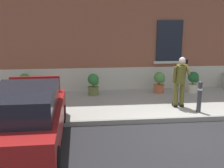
# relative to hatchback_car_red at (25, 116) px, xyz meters

# --- Properties ---
(ground_plane) EXTENTS (80.00, 80.00, 0.00)m
(ground_plane) POSITION_rel_hatchback_car_red_xyz_m (4.34, 0.31, -0.79)
(ground_plane) COLOR #232326
(sidewalk) EXTENTS (24.00, 3.60, 0.15)m
(sidewalk) POSITION_rel_hatchback_car_red_xyz_m (4.34, 3.11, -0.71)
(sidewalk) COLOR #99968E
(sidewalk) RESTS_ON ground
(curb_edge) EXTENTS (24.00, 0.12, 0.15)m
(curb_edge) POSITION_rel_hatchback_car_red_xyz_m (4.34, 1.25, -0.71)
(curb_edge) COLOR gray
(curb_edge) RESTS_ON ground
(building_facade) EXTENTS (24.00, 1.52, 7.50)m
(building_facade) POSITION_rel_hatchback_car_red_xyz_m (4.35, 5.60, 2.94)
(building_facade) COLOR brown
(building_facade) RESTS_ON ground
(hatchback_car_red) EXTENTS (1.83, 4.09, 1.50)m
(hatchback_car_red) POSITION_rel_hatchback_car_red_xyz_m (0.00, 0.00, 0.00)
(hatchback_car_red) COLOR maroon
(hatchback_car_red) RESTS_ON ground
(bollard_near_person) EXTENTS (0.15, 0.15, 1.04)m
(bollard_near_person) POSITION_rel_hatchback_car_red_xyz_m (5.13, 1.66, -0.08)
(bollard_near_person) COLOR #333338
(bollard_near_person) RESTS_ON sidewalk
(person_on_phone) EXTENTS (0.51, 0.50, 1.74)m
(person_on_phone) POSITION_rel_hatchback_car_red_xyz_m (4.67, 2.22, 0.36)
(person_on_phone) COLOR #514C1E
(person_on_phone) RESTS_ON sidewalk
(planter_charcoal) EXTENTS (0.44, 0.44, 0.86)m
(planter_charcoal) POSITION_rel_hatchback_car_red_xyz_m (-0.86, 4.41, -0.18)
(planter_charcoal) COLOR #2D2D30
(planter_charcoal) RESTS_ON sidewalk
(planter_olive) EXTENTS (0.44, 0.44, 0.86)m
(planter_olive) POSITION_rel_hatchback_car_red_xyz_m (1.83, 4.11, -0.18)
(planter_olive) COLOR #606B38
(planter_olive) RESTS_ON sidewalk
(planter_terracotta) EXTENTS (0.44, 0.44, 0.86)m
(planter_terracotta) POSITION_rel_hatchback_car_red_xyz_m (4.51, 4.18, -0.18)
(planter_terracotta) COLOR #B25B38
(planter_terracotta) RESTS_ON sidewalk
(planter_cream) EXTENTS (0.44, 0.44, 0.86)m
(planter_cream) POSITION_rel_hatchback_car_red_xyz_m (5.91, 4.11, -0.18)
(planter_cream) COLOR beige
(planter_cream) RESTS_ON sidewalk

